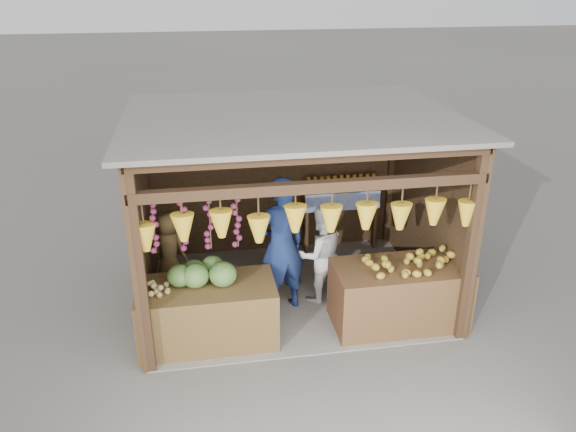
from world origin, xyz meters
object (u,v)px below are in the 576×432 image
object	(u,v)px
counter_left	(208,313)
man_standing	(281,246)
counter_right	(399,295)
vendor_seated	(170,249)
woman_standing	(320,254)

from	to	relation	value
counter_left	man_standing	distance (m)	1.31
counter_right	man_standing	distance (m)	1.69
counter_left	counter_right	xyz separation A→B (m)	(2.50, -0.03, 0.03)
counter_left	vendor_seated	bearing A→B (deg)	114.78
counter_left	man_standing	size ratio (longest dim) A/B	0.87
counter_right	man_standing	size ratio (longest dim) A/B	0.88
woman_standing	vendor_seated	world-z (taller)	woman_standing
counter_right	counter_left	bearing A→B (deg)	179.24
counter_left	counter_right	bearing A→B (deg)	-0.76
counter_right	vendor_seated	xyz separation A→B (m)	(-2.96, 1.02, 0.42)
counter_right	woman_standing	xyz separation A→B (m)	(-0.90, 0.76, 0.29)
man_standing	woman_standing	distance (m)	0.65
vendor_seated	man_standing	bearing A→B (deg)	-161.04
counter_right	vendor_seated	size ratio (longest dim) A/B	1.59
woman_standing	vendor_seated	distance (m)	2.08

